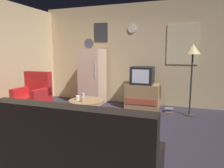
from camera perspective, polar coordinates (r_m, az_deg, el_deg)
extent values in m
plane|color=#2D2833|center=(3.72, -5.23, -13.50)|extent=(12.00, 12.00, 0.00)
cube|color=#D1B284|center=(5.76, 5.03, 8.17)|extent=(5.20, 0.10, 2.70)
cube|color=beige|center=(5.51, 18.99, 10.36)|extent=(0.76, 0.02, 1.00)
cube|color=#333338|center=(6.00, -3.09, 14.13)|extent=(0.40, 0.02, 0.52)
cylinder|color=silver|center=(5.72, 5.59, 15.06)|extent=(0.22, 0.03, 0.22)
cube|color=beige|center=(5.66, -5.46, 2.06)|extent=(0.60, 0.60, 1.50)
cylinder|color=silver|center=(5.27, -4.74, 3.76)|extent=(0.02, 0.02, 0.36)
cylinder|color=#4C4C51|center=(5.58, -6.43, 11.10)|extent=(0.26, 0.04, 0.26)
cube|color=#9E754C|center=(5.30, 8.51, -3.30)|extent=(0.84, 0.52, 0.62)
cube|color=#AD4733|center=(5.06, 7.89, -4.93)|extent=(0.76, 0.01, 0.15)
cube|color=black|center=(5.22, 8.46, 2.39)|extent=(0.54, 0.50, 0.44)
cube|color=silver|center=(4.97, 7.88, 2.09)|extent=(0.41, 0.01, 0.33)
cylinder|color=#332D28|center=(5.03, 20.64, -7.95)|extent=(0.24, 0.24, 0.02)
cylinder|color=#332D28|center=(4.88, 21.08, -0.17)|extent=(0.04, 0.04, 1.40)
cone|color=#F2D18C|center=(4.83, 21.60, 9.01)|extent=(0.32, 0.32, 0.22)
cylinder|color=#9E754C|center=(4.31, -6.97, -10.08)|extent=(0.72, 0.72, 0.04)
cylinder|color=#9E754C|center=(4.25, -7.02, -7.44)|extent=(0.24, 0.24, 0.41)
cylinder|color=#9E754C|center=(4.20, -7.08, -4.72)|extent=(0.72, 0.72, 0.04)
cylinder|color=silver|center=(4.17, -7.97, -3.50)|extent=(0.05, 0.05, 0.15)
cylinder|color=silver|center=(4.23, -9.53, -3.76)|extent=(0.08, 0.08, 0.09)
cylinder|color=tan|center=(4.05, -8.15, -4.29)|extent=(0.08, 0.08, 0.09)
cube|color=red|center=(5.12, -21.40, -5.51)|extent=(0.68, 0.68, 0.40)
cube|color=red|center=(5.22, -19.82, 0.23)|extent=(0.68, 0.16, 0.56)
cube|color=red|center=(5.24, -23.89, -1.97)|extent=(0.12, 0.60, 0.20)
cube|color=red|center=(4.88, -19.11, -2.46)|extent=(0.12, 0.60, 0.20)
cube|color=black|center=(2.46, -8.17, -20.73)|extent=(1.70, 0.80, 0.40)
cube|color=black|center=(2.03, -12.53, -13.11)|extent=(1.70, 0.20, 0.52)
cube|color=#B28448|center=(5.12, 15.52, -7.37)|extent=(0.16, 0.14, 0.02)
cube|color=#C75D60|center=(5.12, 15.53, -7.09)|extent=(0.19, 0.12, 0.03)
cube|color=#BF5AB9|center=(5.11, 15.55, -6.83)|extent=(0.18, 0.13, 0.02)
cube|color=slate|center=(5.10, 15.56, -6.61)|extent=(0.19, 0.16, 0.02)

